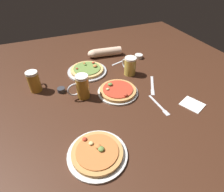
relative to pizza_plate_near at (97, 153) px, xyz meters
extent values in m
cube|color=#3D2114|center=(0.22, 0.36, -0.03)|extent=(2.40, 2.40, 0.03)
cylinder|color=silver|center=(0.00, 0.00, -0.01)|extent=(0.28, 0.28, 0.01)
cylinder|color=tan|center=(0.00, 0.00, 0.00)|extent=(0.24, 0.24, 0.02)
cylinder|color=#C67038|center=(0.00, 0.00, 0.02)|extent=(0.20, 0.20, 0.01)
ellipsoid|color=#B73823|center=(-0.04, 0.08, 0.03)|extent=(0.02, 0.02, 0.01)
ellipsoid|color=#DBC67A|center=(-0.01, 0.05, 0.03)|extent=(0.02, 0.02, 0.01)
ellipsoid|color=olive|center=(0.02, 0.00, 0.03)|extent=(0.03, 0.03, 0.01)
ellipsoid|color=#C67038|center=(0.01, 0.01, 0.03)|extent=(0.03, 0.03, 0.01)
cylinder|color=#B2B2B7|center=(0.17, 0.73, -0.01)|extent=(0.30, 0.30, 0.01)
cylinder|color=tan|center=(0.17, 0.73, 0.00)|extent=(0.25, 0.25, 0.02)
cylinder|color=olive|center=(0.17, 0.73, 0.02)|extent=(0.21, 0.21, 0.01)
ellipsoid|color=#B73823|center=(0.10, 0.75, 0.02)|extent=(0.02, 0.02, 0.01)
ellipsoid|color=#DBC67A|center=(0.24, 0.74, 0.02)|extent=(0.02, 0.02, 0.01)
ellipsoid|color=#C67038|center=(0.17, 0.80, 0.02)|extent=(0.02, 0.02, 0.01)
ellipsoid|color=#B73823|center=(0.24, 0.78, 0.03)|extent=(0.02, 0.02, 0.01)
ellipsoid|color=olive|center=(0.17, 0.78, 0.02)|extent=(0.02, 0.02, 0.01)
ellipsoid|color=#C67038|center=(0.23, 0.72, 0.03)|extent=(0.03, 0.03, 0.02)
cylinder|color=silver|center=(0.28, 0.40, -0.01)|extent=(0.27, 0.27, 0.01)
cylinder|color=tan|center=(0.28, 0.40, 0.00)|extent=(0.24, 0.24, 0.02)
cylinder|color=#B73823|center=(0.28, 0.40, 0.02)|extent=(0.20, 0.20, 0.01)
ellipsoid|color=#DBC67A|center=(0.22, 0.41, 0.02)|extent=(0.02, 0.02, 0.01)
ellipsoid|color=olive|center=(0.25, 0.45, 0.03)|extent=(0.03, 0.03, 0.02)
ellipsoid|color=#B73823|center=(0.30, 0.31, 0.03)|extent=(0.03, 0.03, 0.01)
cylinder|color=#B27A23|center=(-0.21, 0.64, 0.05)|extent=(0.08, 0.08, 0.13)
cylinder|color=white|center=(-0.21, 0.64, 0.12)|extent=(0.08, 0.08, 0.02)
torus|color=silver|center=(-0.20, 0.69, 0.05)|extent=(0.03, 0.08, 0.08)
cylinder|color=gold|center=(0.46, 0.58, 0.05)|extent=(0.09, 0.09, 0.12)
cylinder|color=white|center=(0.46, 0.58, 0.11)|extent=(0.09, 0.09, 0.01)
torus|color=silver|center=(0.45, 0.64, 0.05)|extent=(0.03, 0.08, 0.08)
cylinder|color=#B27A23|center=(0.06, 0.45, 0.06)|extent=(0.08, 0.08, 0.14)
cylinder|color=white|center=(0.06, 0.45, 0.13)|extent=(0.08, 0.08, 0.02)
torus|color=silver|center=(0.01, 0.45, 0.06)|extent=(0.09, 0.02, 0.09)
cylinder|color=silver|center=(0.65, 0.79, 0.00)|extent=(0.07, 0.07, 0.03)
cylinder|color=#333338|center=(-0.06, 0.56, 0.00)|extent=(0.05, 0.05, 0.03)
cube|color=white|center=(0.66, 0.11, -0.01)|extent=(0.15, 0.16, 0.01)
cube|color=silver|center=(0.48, 0.78, -0.01)|extent=(0.18, 0.07, 0.01)
cube|color=silver|center=(0.58, 0.81, -0.01)|extent=(0.05, 0.04, 0.00)
cube|color=silver|center=(0.55, 0.40, -0.01)|extent=(0.11, 0.17, 0.01)
cube|color=silver|center=(0.50, 0.31, -0.01)|extent=(0.05, 0.06, 0.00)
cube|color=silver|center=(0.46, 0.21, -0.01)|extent=(0.02, 0.16, 0.01)
cube|color=silver|center=(0.47, 0.11, -0.01)|extent=(0.03, 0.04, 0.00)
cylinder|color=beige|center=(0.42, 0.93, 0.02)|extent=(0.25, 0.10, 0.07)
ellipsoid|color=beige|center=(0.29, 0.94, 0.02)|extent=(0.10, 0.08, 0.07)
camera|label=1|loc=(-0.14, -0.50, 0.75)|focal=30.18mm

